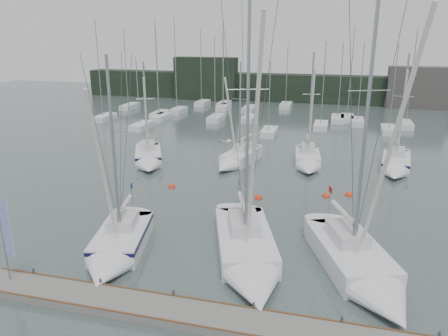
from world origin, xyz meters
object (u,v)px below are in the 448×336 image
Objects in this scene: buoy_a at (258,198)px; buoy_d at (326,196)px; sailboat_near_left at (116,250)px; buoy_c at (172,187)px; sailboat_near_right at (365,274)px; buoy_b at (349,195)px; sailboat_near_center at (249,260)px; sailboat_mid_c at (308,162)px; sailboat_mid_d at (396,166)px; sailboat_mid_b at (235,160)px; sailboat_mid_a at (148,159)px; dock_banner at (5,232)px.

buoy_d is (5.20, 1.82, 0.00)m from buoy_a.
buoy_d is at bearing 36.59° from sailboat_near_left.
sailboat_near_left reaches higher than buoy_a.
buoy_c is at bearing 83.36° from sailboat_near_left.
sailboat_near_right reaches higher than buoy_b.
sailboat_near_center is at bearing -112.44° from buoy_b.
sailboat_mid_c is 0.99× the size of sailboat_mid_d.
buoy_d is (-1.80, -0.73, 0.00)m from buoy_b.
sailboat_mid_c is 8.20m from sailboat_mid_d.
sailboat_near_left is 1.17× the size of sailboat_mid_b.
buoy_c is (4.59, -5.47, -0.60)m from sailboat_mid_a.
sailboat_near_center reaches higher than sailboat_mid_d.
sailboat_near_left is 6.11m from dock_banner.
buoy_b is at bearing -112.28° from sailboat_mid_d.
buoy_c is (-14.70, -1.85, 0.00)m from buoy_b.
sailboat_near_left is 20.04m from sailboat_mid_b.
buoy_a is at bearing -130.84° from sailboat_mid_d.
sailboat_near_center is at bearing -106.42° from buoy_d.
sailboat_near_right is 1.57× the size of sailboat_mid_a.
sailboat_near_right reaches higher than sailboat_near_left.
dock_banner is (-2.41, -16.42, 3.18)m from buoy_c.
dock_banner is 23.50m from buoy_d.
sailboat_near_left is 17.77m from buoy_d.
sailboat_near_right is (6.19, 0.11, 0.04)m from sailboat_near_center.
dock_banner is at bearing -133.11° from buoy_b.
sailboat_mid_a is 1.00× the size of sailboat_mid_b.
buoy_c is at bearing -105.32° from sailboat_mid_b.
sailboat_near_left is at bearing -130.51° from buoy_d.
sailboat_mid_b is 9.10m from buoy_a.
sailboat_mid_c is 28.49m from dock_banner.
sailboat_near_center is at bearing -6.76° from sailboat_near_left.
sailboat_mid_c is at bearing 105.22° from buoy_d.
sailboat_mid_a is 15.76m from sailboat_mid_c.
sailboat_near_left is at bearing -121.73° from sailboat_mid_d.
sailboat_near_center is 14.50m from buoy_b.
sailboat_near_right reaches higher than sailboat_mid_c.
sailboat_mid_a is 17.64× the size of buoy_d.
sailboat_mid_a reaches higher than buoy_b.
sailboat_near_center is at bearing -82.29° from buoy_a.
sailboat_mid_a is at bearing -174.54° from sailboat_mid_c.
sailboat_mid_d is at bearing -14.88° from sailboat_mid_a.
buoy_d is (3.73, 12.66, -0.56)m from sailboat_near_center.
buoy_d is (12.90, 1.12, 0.00)m from buoy_c.
sailboat_near_left is 28.10m from sailboat_mid_d.
sailboat_mid_a is at bearing 105.86° from dock_banner.
sailboat_mid_d is 2.50× the size of dock_banner.
buoy_c is (-1.36, 12.38, -0.57)m from sailboat_near_left.
sailboat_near_center is 1.55× the size of sailboat_mid_a.
buoy_a is (-1.47, 10.85, -0.56)m from sailboat_near_center.
dock_banner is at bearing -108.83° from sailboat_mid_a.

